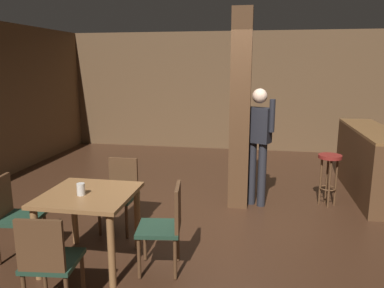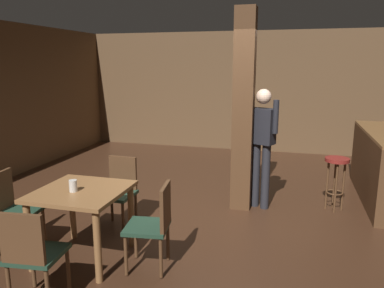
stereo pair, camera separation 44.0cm
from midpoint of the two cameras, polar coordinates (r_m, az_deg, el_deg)
name	(u,v)px [view 2 (the right image)]	position (r m, az deg, el deg)	size (l,w,h in m)	color
ground_plane	(206,224)	(5.02, 4.65, -12.09)	(10.80, 10.80, 0.00)	#382114
wall_back	(250,92)	(9.07, 10.18, 7.80)	(8.00, 0.10, 2.80)	brown
pillar	(243,112)	(5.30, 10.22, 4.81)	(0.28, 0.28, 2.80)	#4C301C
dining_table	(82,202)	(4.08, -13.46, -8.66)	(0.90, 0.90, 0.77)	brown
chair_north	(119,189)	(4.82, -8.47, -6.77)	(0.44, 0.44, 0.89)	#1E3828
chair_south	(32,252)	(3.45, -19.78, -15.35)	(0.46, 0.46, 0.89)	#1E3828
chair_east	(154,222)	(3.82, -2.41, -11.87)	(0.47, 0.47, 0.89)	#1E3828
chair_west	(12,207)	(4.56, -23.23, -8.81)	(0.47, 0.47, 0.89)	#1E3828
napkin_cup	(73,186)	(3.97, -14.66, -6.23)	(0.08, 0.08, 0.12)	beige
standing_person	(262,140)	(5.41, 12.92, 0.58)	(0.46, 0.32, 1.72)	black
bar_counter	(376,165)	(6.44, 28.03, -2.93)	(0.56, 2.26, 1.06)	brown
bar_stool_near	(336,172)	(5.74, 23.21, -3.92)	(0.33, 0.33, 0.77)	maroon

